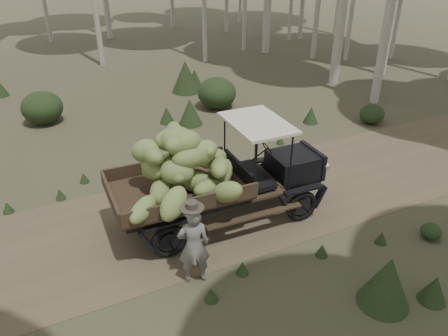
% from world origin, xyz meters
% --- Properties ---
extents(ground, '(120.00, 120.00, 0.00)m').
position_xyz_m(ground, '(0.00, 0.00, 0.00)').
color(ground, '#473D2B').
rests_on(ground, ground).
extents(dirt_track, '(70.00, 4.00, 0.01)m').
position_xyz_m(dirt_track, '(0.00, 0.00, 0.00)').
color(dirt_track, brown).
rests_on(dirt_track, ground).
extents(banana_truck, '(5.22, 2.67, 2.60)m').
position_xyz_m(banana_truck, '(1.51, -0.44, 1.52)').
color(banana_truck, black).
rests_on(banana_truck, ground).
extents(farmer, '(0.69, 0.54, 1.82)m').
position_xyz_m(farmer, '(0.66, -2.02, 0.86)').
color(farmer, '#5F5C57').
rests_on(farmer, ground).
extents(undergrowth, '(21.67, 23.50, 1.39)m').
position_xyz_m(undergrowth, '(-0.67, 1.06, 0.52)').
color(undergrowth, '#233319').
rests_on(undergrowth, ground).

